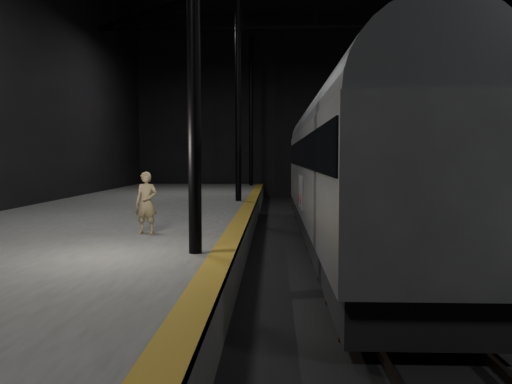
{
  "coord_description": "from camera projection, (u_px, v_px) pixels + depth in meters",
  "views": [
    {
      "loc": [
        -2.22,
        -13.85,
        2.92
      ],
      "look_at": [
        -2.7,
        -0.69,
        2.0
      ],
      "focal_mm": 35.0,
      "sensor_mm": 36.0,
      "label": 1
    }
  ],
  "objects": [
    {
      "name": "ground",
      "position": [
        354.0,
        262.0,
        13.93
      ],
      "size": [
        44.0,
        44.0,
        0.0
      ],
      "primitive_type": "plane",
      "color": "black",
      "rests_on": "ground"
    },
    {
      "name": "platform_left",
      "position": [
        89.0,
        242.0,
        14.17
      ],
      "size": [
        9.0,
        43.8,
        1.0
      ],
      "primitive_type": "cube",
      "color": "#4D4D4B",
      "rests_on": "ground"
    },
    {
      "name": "tactile_strip",
      "position": [
        237.0,
        226.0,
        13.98
      ],
      "size": [
        0.5,
        43.8,
        0.01
      ],
      "primitive_type": "cube",
      "color": "olive",
      "rests_on": "platform_left"
    },
    {
      "name": "track",
      "position": [
        354.0,
        259.0,
        13.92
      ],
      "size": [
        2.4,
        43.0,
        0.24
      ],
      "color": "#3F3328",
      "rests_on": "ground"
    },
    {
      "name": "train",
      "position": [
        344.0,
        161.0,
        15.87
      ],
      "size": [
        2.82,
        18.81,
        5.03
      ],
      "color": "#95989D",
      "rests_on": "ground"
    },
    {
      "name": "woman",
      "position": [
        146.0,
        203.0,
        12.56
      ],
      "size": [
        0.62,
        0.45,
        1.56
      ],
      "primitive_type": "imported",
      "rotation": [
        0.0,
        0.0,
        -0.14
      ],
      "color": "tan",
      "rests_on": "platform_left"
    }
  ]
}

